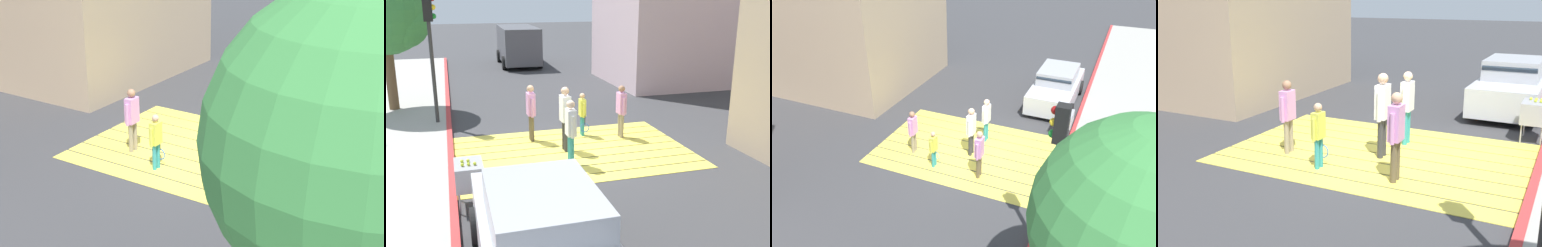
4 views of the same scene
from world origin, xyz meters
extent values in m
plane|color=#38383A|center=(0.00, 0.00, 0.00)|extent=(120.00, 120.00, 0.00)
cube|color=#EAD64C|center=(0.00, -1.93, 0.01)|extent=(6.40, 0.50, 0.01)
cube|color=#EAD64C|center=(0.00, -1.38, 0.01)|extent=(6.40, 0.50, 0.01)
cube|color=#EAD64C|center=(0.00, -0.83, 0.01)|extent=(6.40, 0.50, 0.01)
cube|color=#EAD64C|center=(0.00, -0.28, 0.01)|extent=(6.40, 0.50, 0.01)
cube|color=#EAD64C|center=(0.00, 0.27, 0.01)|extent=(6.40, 0.50, 0.01)
cube|color=#EAD64C|center=(0.00, 0.82, 0.01)|extent=(6.40, 0.50, 0.01)
cube|color=#EAD64C|center=(0.00, 1.38, 0.01)|extent=(6.40, 0.50, 0.01)
cube|color=#EAD64C|center=(0.00, 1.93, 0.01)|extent=(6.40, 0.50, 0.01)
cube|color=#9E9B93|center=(-5.60, 0.00, 0.06)|extent=(4.80, 40.00, 0.12)
cube|color=#BC3333|center=(-3.25, 0.00, 0.07)|extent=(0.16, 40.00, 0.13)
cube|color=silver|center=(-2.00, -5.32, 0.59)|extent=(1.83, 4.31, 0.80)
cube|color=#A0A2A9|center=(-2.00, -5.47, 1.27)|extent=(1.54, 2.07, 0.60)
cube|color=#1E2833|center=(-2.00, -4.55, 1.21)|extent=(1.48, 0.34, 0.49)
cylinder|color=black|center=(-1.11, -3.99, 0.33)|extent=(0.22, 0.66, 0.66)
cylinder|color=black|center=(-2.87, -3.98, 0.33)|extent=(0.22, 0.66, 0.66)
cylinder|color=black|center=(-1.13, -6.66, 0.33)|extent=(0.22, 0.66, 0.66)
cylinder|color=black|center=(-2.89, -6.65, 0.33)|extent=(0.22, 0.66, 0.66)
cylinder|color=#2D2D2D|center=(-3.60, 3.78, 1.70)|extent=(0.12, 0.12, 3.40)
cube|color=black|center=(-3.60, 3.78, 3.82)|extent=(0.28, 0.28, 0.84)
sphere|color=maroon|center=(-3.44, 3.78, 4.10)|extent=(0.18, 0.18, 0.18)
sphere|color=yellow|center=(-3.44, 3.78, 3.83)|extent=(0.18, 0.18, 0.18)
sphere|color=#188429|center=(-3.44, 3.78, 3.56)|extent=(0.18, 0.18, 0.18)
sphere|color=#387F3D|center=(-5.16, 6.09, 3.72)|extent=(3.20, 3.20, 3.20)
sphere|color=#387F3D|center=(-4.56, 5.79, 3.32)|extent=(1.92, 1.92, 1.92)
cube|color=#99999E|center=(-2.90, -2.52, 0.70)|extent=(0.56, 0.80, 0.50)
cylinder|color=#99999E|center=(-2.68, -2.20, 0.23)|extent=(0.04, 0.04, 0.45)
cylinder|color=#99999E|center=(-3.12, -2.20, 0.23)|extent=(0.04, 0.04, 0.45)
cylinder|color=#99999E|center=(-2.68, -2.84, 0.23)|extent=(0.04, 0.04, 0.45)
cylinder|color=#99999E|center=(-3.12, -2.84, 0.23)|extent=(0.04, 0.04, 0.45)
sphere|color=#CCE033|center=(-3.02, -2.67, 0.98)|extent=(0.07, 0.07, 0.07)
sphere|color=#CCE033|center=(-2.90, -2.67, 0.98)|extent=(0.07, 0.07, 0.07)
sphere|color=#CCE033|center=(-2.78, -2.67, 0.98)|extent=(0.07, 0.07, 0.07)
sphere|color=#CCE033|center=(-3.02, -2.47, 0.98)|extent=(0.07, 0.07, 0.07)
sphere|color=#CCE033|center=(-2.90, -2.47, 0.98)|extent=(0.07, 0.07, 0.07)
cylinder|color=#33A5BF|center=(-5.05, 1.76, 0.23)|extent=(0.07, 0.07, 0.22)
cylinder|color=brown|center=(-0.90, 1.38, 0.40)|extent=(0.12, 0.12, 0.80)
cylinder|color=brown|center=(-0.89, 1.21, 0.40)|extent=(0.12, 0.12, 0.80)
cube|color=#D18CC6|center=(-0.90, 1.29, 1.13)|extent=(0.22, 0.35, 0.67)
sphere|color=tan|center=(-0.90, 1.29, 1.59)|extent=(0.21, 0.21, 0.21)
cylinder|color=#D18CC6|center=(-0.90, 1.50, 1.06)|extent=(0.09, 0.09, 0.57)
cylinder|color=#D18CC6|center=(-0.89, 1.09, 1.06)|extent=(0.09, 0.09, 0.57)
cylinder|color=#333338|center=(-0.16, 0.26, 0.43)|extent=(0.13, 0.13, 0.86)
cylinder|color=#333338|center=(-0.15, 0.08, 0.43)|extent=(0.13, 0.13, 0.86)
cube|color=white|center=(-0.16, 0.17, 1.21)|extent=(0.25, 0.39, 0.71)
sphere|color=tan|center=(-0.16, 0.17, 1.70)|extent=(0.22, 0.22, 0.22)
cylinder|color=white|center=(-0.17, 0.39, 1.14)|extent=(0.09, 0.09, 0.61)
cylinder|color=white|center=(-0.14, -0.05, 1.14)|extent=(0.09, 0.09, 0.61)
cylinder|color=gray|center=(1.77, 0.92, 0.38)|extent=(0.11, 0.11, 0.76)
cylinder|color=gray|center=(1.77, 0.75, 0.38)|extent=(0.11, 0.11, 0.76)
cube|color=#D18CC6|center=(1.77, 0.83, 1.08)|extent=(0.21, 0.34, 0.64)
sphere|color=#9E7051|center=(1.77, 0.83, 1.52)|extent=(0.20, 0.20, 0.20)
cylinder|color=#D18CC6|center=(1.76, 1.03, 1.02)|extent=(0.08, 0.08, 0.54)
cylinder|color=#D18CC6|center=(1.77, 0.64, 1.02)|extent=(0.08, 0.08, 0.54)
cylinder|color=teal|center=(-0.30, -0.83, 0.40)|extent=(0.12, 0.12, 0.80)
cylinder|color=teal|center=(-0.31, -1.01, 0.40)|extent=(0.12, 0.12, 0.80)
cube|color=white|center=(-0.31, -0.92, 1.14)|extent=(0.22, 0.35, 0.67)
sphere|color=beige|center=(-0.31, -0.92, 1.60)|extent=(0.21, 0.21, 0.21)
cylinder|color=white|center=(-0.30, -0.71, 1.07)|extent=(0.09, 0.09, 0.57)
cylinder|color=white|center=(-0.31, -1.13, 1.07)|extent=(0.09, 0.09, 0.57)
cylinder|color=teal|center=(0.70, 1.42, 0.32)|extent=(0.09, 0.09, 0.63)
cylinder|color=teal|center=(0.70, 1.28, 0.32)|extent=(0.09, 0.09, 0.63)
cube|color=#D8D84C|center=(0.70, 1.35, 0.90)|extent=(0.18, 0.28, 0.53)
sphere|color=tan|center=(0.70, 1.35, 1.26)|extent=(0.16, 0.16, 0.16)
cylinder|color=#D8D84C|center=(0.71, 1.52, 0.84)|extent=(0.07, 0.07, 0.45)
cylinder|color=#D8D84C|center=(0.70, 1.19, 0.84)|extent=(0.07, 0.07, 0.45)
cylinder|color=black|center=(0.73, 1.16, 0.54)|extent=(0.03, 0.03, 0.28)
torus|color=blue|center=(0.73, 1.16, 0.30)|extent=(0.28, 0.03, 0.28)
camera|label=1|loc=(-6.37, 11.13, 5.85)|focal=53.88mm
camera|label=2|loc=(-3.14, -10.99, 4.18)|focal=40.86mm
camera|label=3|loc=(-4.47, 10.76, 7.57)|focal=35.84mm
camera|label=4|loc=(-3.73, 8.75, 3.32)|focal=42.84mm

